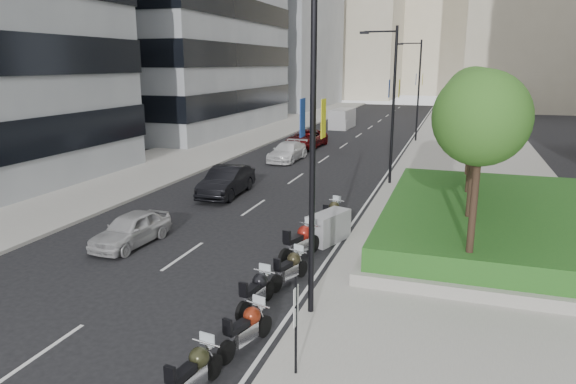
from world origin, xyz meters
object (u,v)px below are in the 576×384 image
at_px(parking_sign, 296,321).
at_px(car_a, 131,229).
at_px(delivery_van, 342,119).
at_px(car_b, 226,181).
at_px(motorcycle_4, 300,242).
at_px(car_d, 307,139).
at_px(motorcycle_2, 256,292).
at_px(motorcycle_5, 329,227).
at_px(lamp_post_1, 391,98).
at_px(lamp_post_0, 307,139).
at_px(lamp_post_2, 417,86).
at_px(motorcycle_3, 290,268).
at_px(motorcycle_1, 247,328).
at_px(motorcycle_6, 332,213).
at_px(motorcycle_0, 193,373).
at_px(car_c, 287,152).

xyz_separation_m(parking_sign, car_a, (-8.84, 6.46, -0.81)).
bearing_deg(delivery_van, car_b, -86.70).
distance_m(motorcycle_4, car_d, 25.89).
relative_size(motorcycle_2, motorcycle_5, 0.96).
height_order(lamp_post_1, motorcycle_4, lamp_post_1).
bearing_deg(lamp_post_0, parking_sign, -77.67).
distance_m(lamp_post_2, motorcycle_4, 31.28).
height_order(lamp_post_2, motorcycle_3, lamp_post_2).
xyz_separation_m(motorcycle_1, car_b, (-7.06, 13.99, 0.23)).
height_order(lamp_post_0, motorcycle_6, lamp_post_0).
distance_m(parking_sign, motorcycle_2, 3.67).
height_order(motorcycle_4, car_a, car_a).
bearing_deg(car_a, motorcycle_5, 24.43).
bearing_deg(motorcycle_3, lamp_post_1, 12.43).
bearing_deg(motorcycle_0, motorcycle_5, 6.61).
relative_size(lamp_post_0, car_b, 1.89).
distance_m(lamp_post_1, parking_sign, 20.33).
bearing_deg(car_b, car_c, 87.79).
height_order(motorcycle_0, delivery_van, delivery_van).
relative_size(parking_sign, car_a, 0.66).
bearing_deg(parking_sign, car_c, 108.80).
bearing_deg(motorcycle_4, delivery_van, 28.24).
height_order(lamp_post_0, motorcycle_2, lamp_post_0).
xyz_separation_m(motorcycle_1, motorcycle_6, (-0.35, 10.52, 0.01)).
relative_size(lamp_post_2, motorcycle_0, 4.26).
bearing_deg(delivery_van, motorcycle_0, -78.99).
bearing_deg(motorcycle_6, car_d, 27.93).
height_order(motorcycle_4, car_d, car_d).
bearing_deg(motorcycle_4, motorcycle_0, -160.89).
distance_m(motorcycle_4, car_c, 19.68).
bearing_deg(motorcycle_4, motorcycle_3, -153.85).
relative_size(motorcycle_0, motorcycle_2, 1.01).
bearing_deg(motorcycle_6, lamp_post_0, -162.91).
height_order(motorcycle_1, car_a, car_a).
height_order(motorcycle_1, motorcycle_4, motorcycle_4).
bearing_deg(motorcycle_2, motorcycle_4, 7.23).
bearing_deg(motorcycle_0, motorcycle_4, 9.78).
xyz_separation_m(lamp_post_2, delivery_van, (-8.52, 8.12, -4.09)).
relative_size(parking_sign, motorcycle_5, 1.15).
relative_size(motorcycle_0, car_a, 0.56).
bearing_deg(car_c, motorcycle_3, -69.43).
bearing_deg(motorcycle_4, car_a, 113.00).
bearing_deg(motorcycle_3, lamp_post_0, -133.69).
relative_size(lamp_post_0, parking_sign, 3.60).
distance_m(motorcycle_6, car_b, 7.56).
height_order(lamp_post_1, lamp_post_2, same).
distance_m(car_c, delivery_van, 20.54).
xyz_separation_m(lamp_post_0, car_b, (-7.95, 11.81, -4.28)).
bearing_deg(car_c, motorcycle_4, -68.28).
distance_m(lamp_post_1, car_a, 16.42).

